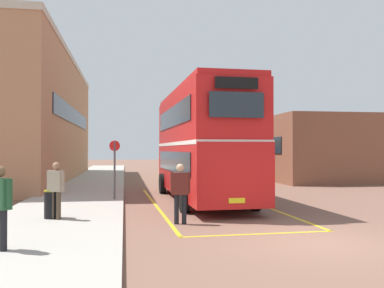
{
  "coord_description": "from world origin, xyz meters",
  "views": [
    {
      "loc": [
        -4.46,
        -9.36,
        2.21
      ],
      "look_at": [
        -1.14,
        11.11,
        2.48
      ],
      "focal_mm": 38.99,
      "sensor_mm": 36.0,
      "label": 1
    }
  ],
  "objects_px": {
    "litter_bin": "(52,204)",
    "bus_stop_sign": "(115,164)",
    "pedestrian_boarding": "(180,189)",
    "pedestrian_waiting_far": "(1,201)",
    "double_decker_bus": "(201,142)",
    "single_deck_bus": "(209,157)",
    "pedestrian_waiting_near": "(56,186)"
  },
  "relations": [
    {
      "from": "double_decker_bus",
      "to": "pedestrian_waiting_far",
      "type": "height_order",
      "value": "double_decker_bus"
    },
    {
      "from": "pedestrian_boarding",
      "to": "litter_bin",
      "type": "relative_size",
      "value": 2.11
    },
    {
      "from": "pedestrian_boarding",
      "to": "double_decker_bus",
      "type": "bearing_deg",
      "value": 73.22
    },
    {
      "from": "pedestrian_waiting_far",
      "to": "litter_bin",
      "type": "distance_m",
      "value": 4.05
    },
    {
      "from": "pedestrian_boarding",
      "to": "pedestrian_waiting_near",
      "type": "bearing_deg",
      "value": 170.62
    },
    {
      "from": "litter_bin",
      "to": "pedestrian_waiting_near",
      "type": "bearing_deg",
      "value": -59.64
    },
    {
      "from": "pedestrian_boarding",
      "to": "litter_bin",
      "type": "bearing_deg",
      "value": 167.68
    },
    {
      "from": "pedestrian_waiting_far",
      "to": "bus_stop_sign",
      "type": "bearing_deg",
      "value": 76.13
    },
    {
      "from": "double_decker_bus",
      "to": "litter_bin",
      "type": "xyz_separation_m",
      "value": [
        -5.43,
        -4.64,
        -1.95
      ]
    },
    {
      "from": "double_decker_bus",
      "to": "single_deck_bus",
      "type": "xyz_separation_m",
      "value": [
        3.41,
        15.04,
        -0.87
      ]
    },
    {
      "from": "double_decker_bus",
      "to": "pedestrian_boarding",
      "type": "relative_size",
      "value": 5.9
    },
    {
      "from": "double_decker_bus",
      "to": "bus_stop_sign",
      "type": "height_order",
      "value": "double_decker_bus"
    },
    {
      "from": "litter_bin",
      "to": "bus_stop_sign",
      "type": "bearing_deg",
      "value": 69.09
    },
    {
      "from": "pedestrian_boarding",
      "to": "bus_stop_sign",
      "type": "xyz_separation_m",
      "value": [
        -2.04,
        5.37,
        0.58
      ]
    },
    {
      "from": "pedestrian_waiting_far",
      "to": "litter_bin",
      "type": "relative_size",
      "value": 2.04
    },
    {
      "from": "single_deck_bus",
      "to": "litter_bin",
      "type": "height_order",
      "value": "single_deck_bus"
    },
    {
      "from": "litter_bin",
      "to": "bus_stop_sign",
      "type": "height_order",
      "value": "bus_stop_sign"
    },
    {
      "from": "pedestrian_boarding",
      "to": "pedestrian_waiting_far",
      "type": "distance_m",
      "value": 5.22
    },
    {
      "from": "single_deck_bus",
      "to": "pedestrian_boarding",
      "type": "bearing_deg",
      "value": -103.85
    },
    {
      "from": "single_deck_bus",
      "to": "bus_stop_sign",
      "type": "distance_m",
      "value": 16.71
    },
    {
      "from": "bus_stop_sign",
      "to": "double_decker_bus",
      "type": "bearing_deg",
      "value": 1.36
    },
    {
      "from": "pedestrian_boarding",
      "to": "pedestrian_waiting_far",
      "type": "height_order",
      "value": "pedestrian_waiting_far"
    },
    {
      "from": "pedestrian_waiting_near",
      "to": "litter_bin",
      "type": "xyz_separation_m",
      "value": [
        -0.13,
        0.22,
        -0.55
      ]
    },
    {
      "from": "double_decker_bus",
      "to": "pedestrian_boarding",
      "type": "xyz_separation_m",
      "value": [
        -1.65,
        -5.46,
        -1.47
      ]
    },
    {
      "from": "single_deck_bus",
      "to": "litter_bin",
      "type": "xyz_separation_m",
      "value": [
        -8.84,
        -19.67,
        -1.08
      ]
    },
    {
      "from": "bus_stop_sign",
      "to": "pedestrian_waiting_far",
      "type": "bearing_deg",
      "value": -103.87
    },
    {
      "from": "single_deck_bus",
      "to": "pedestrian_boarding",
      "type": "height_order",
      "value": "single_deck_bus"
    },
    {
      "from": "single_deck_bus",
      "to": "litter_bin",
      "type": "relative_size",
      "value": 12.03
    },
    {
      "from": "single_deck_bus",
      "to": "pedestrian_waiting_near",
      "type": "bearing_deg",
      "value": -113.64
    },
    {
      "from": "pedestrian_boarding",
      "to": "single_deck_bus",
      "type": "bearing_deg",
      "value": 76.15
    },
    {
      "from": "double_decker_bus",
      "to": "litter_bin",
      "type": "height_order",
      "value": "double_decker_bus"
    },
    {
      "from": "single_deck_bus",
      "to": "pedestrian_waiting_far",
      "type": "relative_size",
      "value": 5.88
    }
  ]
}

